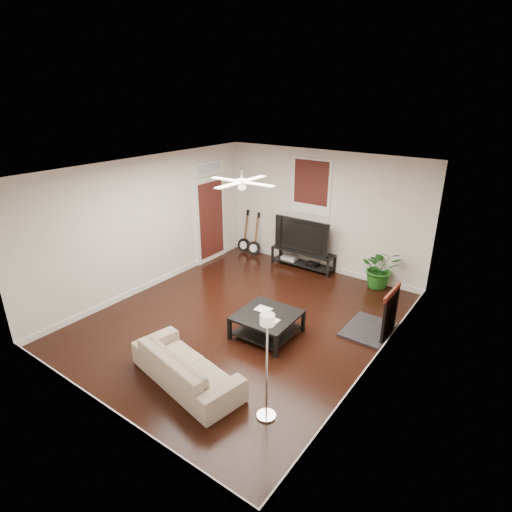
{
  "coord_description": "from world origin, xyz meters",
  "views": [
    {
      "loc": [
        4.14,
        -5.32,
        3.99
      ],
      "look_at": [
        0.0,
        0.4,
        1.15
      ],
      "focal_mm": 28.85,
      "sensor_mm": 36.0,
      "label": 1
    }
  ],
  "objects": [
    {
      "name": "room",
      "position": [
        0.0,
        0.0,
        1.4
      ],
      "size": [
        5.01,
        6.01,
        2.81
      ],
      "color": "black",
      "rests_on": "ground"
    },
    {
      "name": "brick_accent",
      "position": [
        2.49,
        1.0,
        1.4
      ],
      "size": [
        0.02,
        2.2,
        2.8
      ],
      "primitive_type": "cube",
      "color": "brown",
      "rests_on": "floor"
    },
    {
      "name": "fireplace",
      "position": [
        2.2,
        1.0,
        0.46
      ],
      "size": [
        0.8,
        1.1,
        0.92
      ],
      "primitive_type": "cube",
      "color": "black",
      "rests_on": "floor"
    },
    {
      "name": "window_back",
      "position": [
        -0.3,
        2.97,
        1.95
      ],
      "size": [
        1.0,
        0.06,
        1.3
      ],
      "primitive_type": "cube",
      "color": "#39120F",
      "rests_on": "wall_back"
    },
    {
      "name": "door_left",
      "position": [
        -2.46,
        1.9,
        1.25
      ],
      "size": [
        0.08,
        1.0,
        2.5
      ],
      "primitive_type": "cube",
      "color": "white",
      "rests_on": "wall_left"
    },
    {
      "name": "tv_stand",
      "position": [
        -0.33,
        2.78,
        0.22
      ],
      "size": [
        1.57,
        0.42,
        0.44
      ],
      "primitive_type": "cube",
      "color": "black",
      "rests_on": "floor"
    },
    {
      "name": "tv",
      "position": [
        -0.33,
        2.8,
        0.84
      ],
      "size": [
        1.4,
        0.18,
        0.81
      ],
      "primitive_type": "imported",
      "color": "black",
      "rests_on": "tv_stand"
    },
    {
      "name": "coffee_table",
      "position": [
        0.66,
        -0.19,
        0.21
      ],
      "size": [
        1.02,
        1.02,
        0.42
      ],
      "primitive_type": "cube",
      "rotation": [
        0.0,
        0.0,
        0.03
      ],
      "color": "black",
      "rests_on": "floor"
    },
    {
      "name": "sofa",
      "position": [
        0.41,
        -1.9,
        0.28
      ],
      "size": [
        2.0,
        1.08,
        0.55
      ],
      "primitive_type": "imported",
      "rotation": [
        0.0,
        0.0,
        2.96
      ],
      "color": "tan",
      "rests_on": "floor"
    },
    {
      "name": "floor_lamp",
      "position": [
        1.76,
        -1.8,
        0.77
      ],
      "size": [
        0.3,
        0.3,
        1.55
      ],
      "primitive_type": null,
      "rotation": [
        0.0,
        0.0,
        -0.18
      ],
      "color": "white",
      "rests_on": "floor"
    },
    {
      "name": "potted_plant",
      "position": [
        1.56,
        2.82,
        0.45
      ],
      "size": [
        1.03,
        0.97,
        0.9
      ],
      "primitive_type": "imported",
      "rotation": [
        0.0,
        0.0,
        0.42
      ],
      "color": "#1D5F1B",
      "rests_on": "floor"
    },
    {
      "name": "guitar_left",
      "position": [
        -2.09,
        2.75,
        0.57
      ],
      "size": [
        0.38,
        0.29,
        1.14
      ],
      "primitive_type": null,
      "rotation": [
        0.0,
        0.0,
        0.11
      ],
      "color": "black",
      "rests_on": "floor"
    },
    {
      "name": "guitar_right",
      "position": [
        -1.74,
        2.72,
        0.57
      ],
      "size": [
        0.4,
        0.32,
        1.14
      ],
      "primitive_type": null,
      "rotation": [
        0.0,
        0.0,
        0.21
      ],
      "color": "black",
      "rests_on": "floor"
    },
    {
      "name": "ceiling_fan",
      "position": [
        0.0,
        0.0,
        2.6
      ],
      "size": [
        1.24,
        1.24,
        0.32
      ],
      "primitive_type": null,
      "color": "white",
      "rests_on": "ceiling"
    }
  ]
}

